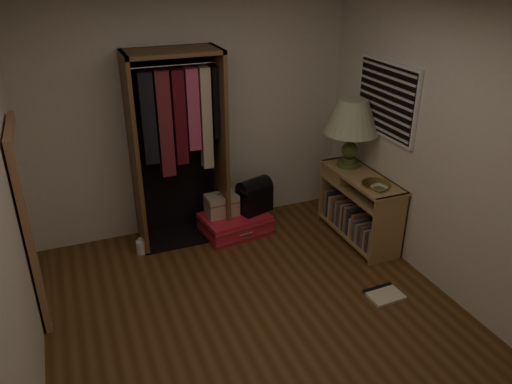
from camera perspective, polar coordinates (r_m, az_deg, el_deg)
ground at (r=4.40m, az=1.03°, el=-15.16°), size 4.00×4.00×0.00m
room_walls at (r=3.67m, az=2.03°, el=3.61°), size 3.52×4.02×2.60m
console_bookshelf at (r=5.58m, az=11.46°, el=-1.31°), size 0.42×1.12×0.75m
open_wardrobe at (r=5.23m, az=-8.73°, el=6.75°), size 0.98×0.50×2.05m
floor_mirror at (r=4.56m, az=-24.36°, el=-3.25°), size 0.06×0.80×1.70m
pink_suitcase at (r=5.66m, az=-2.43°, el=-3.63°), size 0.81×0.63×0.23m
train_case at (r=5.57m, az=-3.94°, el=-1.44°), size 0.36×0.26×0.26m
black_bag at (r=5.59m, az=-0.19°, el=-0.30°), size 0.42×0.34×0.40m
table_lamp at (r=5.44m, az=10.96°, el=8.28°), size 0.77×0.77×0.75m
brass_tray at (r=5.21m, az=13.60°, el=0.91°), size 0.36×0.36×0.02m
ceramic_bowl at (r=5.09m, az=13.90°, el=0.41°), size 0.19×0.19×0.04m
white_jug at (r=5.43m, az=-12.98°, el=-6.11°), size 0.12×0.12×0.18m
floor_book at (r=4.88m, az=14.34°, el=-11.20°), size 0.33×0.27×0.03m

